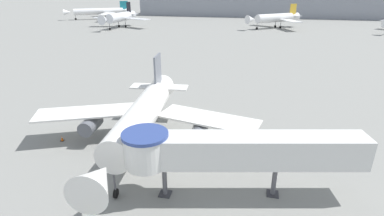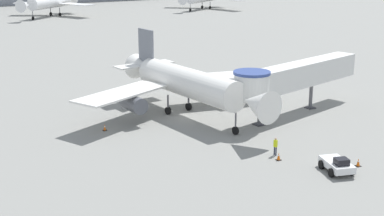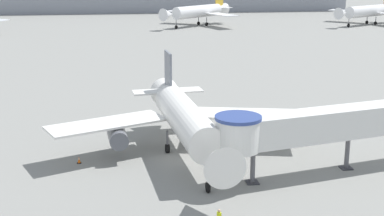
# 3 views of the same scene
# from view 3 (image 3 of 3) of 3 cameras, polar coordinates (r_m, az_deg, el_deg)

# --- Properties ---
(ground_plane) EXTENTS (800.00, 800.00, 0.00)m
(ground_plane) POSITION_cam_3_polar(r_m,az_deg,el_deg) (54.48, -1.38, -5.45)
(ground_plane) COLOR gray
(main_airplane) EXTENTS (27.98, 26.05, 9.43)m
(main_airplane) POSITION_cam_3_polar(r_m,az_deg,el_deg) (53.98, -0.77, -1.17)
(main_airplane) COLOR white
(main_airplane) RESTS_ON ground_plane
(jet_bridge) EXTENTS (21.29, 7.51, 6.46)m
(jet_bridge) POSITION_cam_3_polar(r_m,az_deg,el_deg) (50.17, 12.43, -1.89)
(jet_bridge) COLOR silver
(jet_bridge) RESTS_ON ground_plane
(traffic_cone_port_wing) EXTENTS (0.43, 0.43, 0.71)m
(traffic_cone_port_wing) POSITION_cam_3_polar(r_m,az_deg,el_deg) (54.42, -11.96, -5.44)
(traffic_cone_port_wing) COLOR black
(traffic_cone_port_wing) RESTS_ON ground_plane
(background_jet_orange_tail) EXTENTS (26.73, 28.18, 10.00)m
(background_jet_orange_tail) POSITION_cam_3_polar(r_m,az_deg,el_deg) (182.07, 18.35, 9.79)
(background_jet_orange_tail) COLOR white
(background_jet_orange_tail) RESTS_ON ground_plane
(background_jet_gold_tail) EXTENTS (25.23, 24.12, 10.38)m
(background_jet_gold_tail) POSITION_cam_3_polar(r_m,az_deg,el_deg) (170.00, 0.73, 10.27)
(background_jet_gold_tail) COLOR white
(background_jet_gold_tail) RESTS_ON ground_plane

